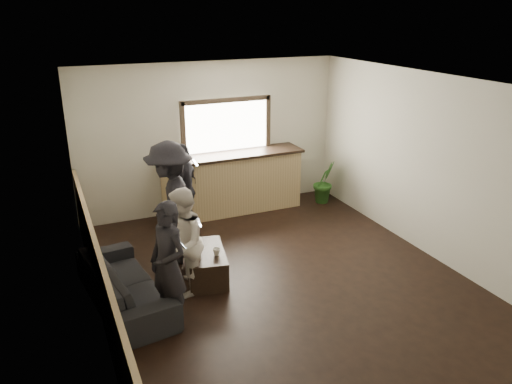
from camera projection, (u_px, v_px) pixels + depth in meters
name	position (u px, v px, depth m)	size (l,w,h in m)	color
ground	(280.00, 279.00, 7.21)	(5.00, 6.00, 0.01)	black
room_shell	(231.00, 190.00, 6.43)	(5.01, 6.01, 2.80)	silver
bar_counter	(232.00, 179.00, 9.42)	(2.70, 0.68, 2.13)	#A38758
sofa	(125.00, 284.00, 6.52)	(2.00, 0.78, 0.59)	black
coffee_table	(206.00, 264.00, 7.17)	(0.53, 0.96, 0.43)	black
cup_a	(197.00, 245.00, 7.19)	(0.11, 0.11, 0.09)	silver
cup_b	(217.00, 252.00, 6.97)	(0.11, 0.11, 0.10)	silver
potted_plant	(324.00, 182.00, 9.93)	(0.47, 0.38, 0.85)	#2D6623
person_a	(168.00, 265.00, 5.96)	(0.59, 0.69, 1.59)	black
person_b	(183.00, 243.00, 6.62)	(0.83, 0.90, 1.50)	white
person_c	(171.00, 204.00, 7.40)	(1.06, 1.39, 1.89)	black
person_d	(184.00, 190.00, 8.40)	(0.88, 0.99, 1.60)	black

